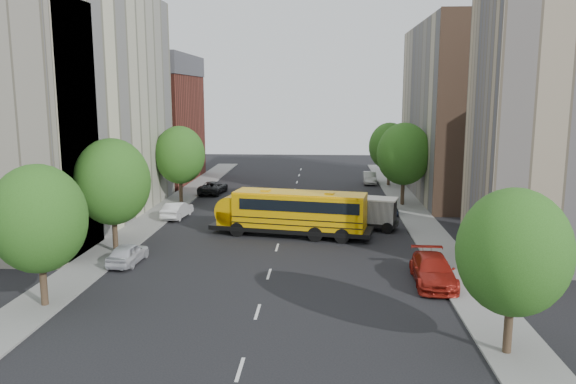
# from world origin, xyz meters

# --- Properties ---
(ground) EXTENTS (120.00, 120.00, 0.00)m
(ground) POSITION_xyz_m (0.00, 0.00, 0.00)
(ground) COLOR black
(ground) RESTS_ON ground
(sidewalk_left) EXTENTS (3.00, 80.00, 0.12)m
(sidewalk_left) POSITION_xyz_m (-11.50, 5.00, 0.06)
(sidewalk_left) COLOR slate
(sidewalk_left) RESTS_ON ground
(sidewalk_right) EXTENTS (3.00, 80.00, 0.12)m
(sidewalk_right) POSITION_xyz_m (11.50, 5.00, 0.06)
(sidewalk_right) COLOR slate
(sidewalk_right) RESTS_ON ground
(lane_markings) EXTENTS (0.15, 64.00, 0.01)m
(lane_markings) POSITION_xyz_m (0.00, 10.00, 0.01)
(lane_markings) COLOR silver
(lane_markings) RESTS_ON ground
(building_left_cream) EXTENTS (10.00, 26.00, 20.00)m
(building_left_cream) POSITION_xyz_m (-18.00, 6.00, 10.00)
(building_left_cream) COLOR beige
(building_left_cream) RESTS_ON ground
(building_left_redbrick) EXTENTS (10.00, 15.00, 13.00)m
(building_left_redbrick) POSITION_xyz_m (-18.00, 28.00, 6.50)
(building_left_redbrick) COLOR maroon
(building_left_redbrick) RESTS_ON ground
(building_left_near) EXTENTS (10.00, 7.00, 17.00)m
(building_left_near) POSITION_xyz_m (-18.00, -4.50, 8.50)
(building_left_near) COLOR tan
(building_left_near) RESTS_ON ground
(building_right_near) EXTENTS (10.00, 7.00, 17.00)m
(building_right_near) POSITION_xyz_m (18.00, -4.50, 8.50)
(building_right_near) COLOR gray
(building_right_near) RESTS_ON ground
(building_right_far) EXTENTS (10.00, 22.00, 18.00)m
(building_right_far) POSITION_xyz_m (18.00, 20.00, 9.00)
(building_right_far) COLOR tan
(building_right_far) RESTS_ON ground
(building_right_sidewall) EXTENTS (10.10, 0.30, 18.00)m
(building_right_sidewall) POSITION_xyz_m (18.00, 9.00, 9.00)
(building_right_sidewall) COLOR brown
(building_right_sidewall) RESTS_ON ground
(street_tree_0) EXTENTS (4.80, 4.80, 7.41)m
(street_tree_0) POSITION_xyz_m (-11.00, -14.00, 4.64)
(street_tree_0) COLOR #38281C
(street_tree_0) RESTS_ON ground
(street_tree_1) EXTENTS (5.12, 5.12, 7.90)m
(street_tree_1) POSITION_xyz_m (-11.00, -4.00, 4.95)
(street_tree_1) COLOR #38281C
(street_tree_1) RESTS_ON ground
(street_tree_2) EXTENTS (4.99, 4.99, 7.71)m
(street_tree_2) POSITION_xyz_m (-11.00, 14.00, 4.83)
(street_tree_2) COLOR #38281C
(street_tree_2) RESTS_ON ground
(street_tree_3) EXTENTS (4.61, 4.61, 7.11)m
(street_tree_3) POSITION_xyz_m (11.00, -18.00, 4.45)
(street_tree_3) COLOR #38281C
(street_tree_3) RESTS_ON ground
(street_tree_4) EXTENTS (5.25, 5.25, 8.10)m
(street_tree_4) POSITION_xyz_m (11.00, 14.00, 5.08)
(street_tree_4) COLOR #38281C
(street_tree_4) RESTS_ON ground
(street_tree_5) EXTENTS (4.86, 4.86, 7.51)m
(street_tree_5) POSITION_xyz_m (11.00, 26.00, 4.70)
(street_tree_5) COLOR #38281C
(street_tree_5) RESTS_ON ground
(school_bus) EXTENTS (12.80, 5.13, 3.53)m
(school_bus) POSITION_xyz_m (0.66, 1.46, 1.97)
(school_bus) COLOR black
(school_bus) RESTS_ON ground
(safari_truck) EXTENTS (6.42, 3.66, 2.60)m
(safari_truck) POSITION_xyz_m (6.29, 4.21, 1.38)
(safari_truck) COLOR black
(safari_truck) RESTS_ON ground
(parked_car_0) EXTENTS (1.83, 4.15, 1.39)m
(parked_car_0) POSITION_xyz_m (-9.29, -6.46, 0.69)
(parked_car_0) COLOR silver
(parked_car_0) RESTS_ON ground
(parked_car_1) EXTENTS (1.97, 4.51, 1.44)m
(parked_car_1) POSITION_xyz_m (-9.60, 7.09, 0.72)
(parked_car_1) COLOR silver
(parked_car_1) RESTS_ON ground
(parked_car_2) EXTENTS (2.81, 5.21, 1.39)m
(parked_car_2) POSITION_xyz_m (-8.80, 19.36, 0.69)
(parked_car_2) COLOR black
(parked_car_2) RESTS_ON ground
(parked_car_3) EXTENTS (2.42, 5.61, 1.61)m
(parked_car_3) POSITION_xyz_m (9.60, -9.13, 0.80)
(parked_car_3) COLOR maroon
(parked_car_3) RESTS_ON ground
(parked_car_4) EXTENTS (1.71, 4.00, 1.35)m
(parked_car_4) POSITION_xyz_m (9.16, 10.32, 0.67)
(parked_car_4) COLOR #313D57
(parked_car_4) RESTS_ON ground
(parked_car_5) EXTENTS (1.66, 4.39, 1.43)m
(parked_car_5) POSITION_xyz_m (8.90, 27.51, 0.72)
(parked_car_5) COLOR #A7A6A2
(parked_car_5) RESTS_ON ground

